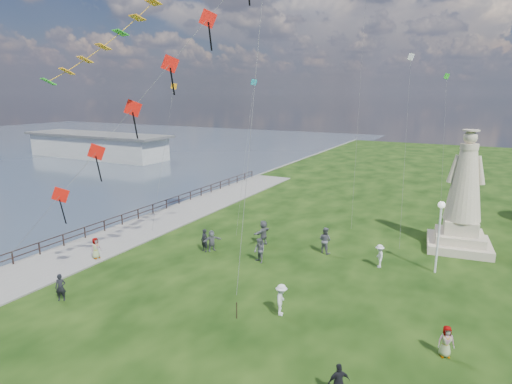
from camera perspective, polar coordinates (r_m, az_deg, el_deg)
The scene contains 17 objects.
waterfront at distance 36.60m, azimuth -19.49°, elevation -5.83°, with size 200.00×200.00×1.51m.
pier_pavilion at distance 84.71m, azimuth -20.41°, elevation 5.86°, with size 30.00×8.00×4.40m.
statue at distance 34.63m, azimuth 25.86°, elevation -1.61°, with size 4.80×4.80×8.81m.
lamppost at distance 29.32m, azimuth 23.32°, elevation -3.68°, with size 0.44×0.44×4.74m.
person_0 at distance 26.68m, azimuth -24.61°, elevation -11.50°, with size 0.57×0.37×1.55m, color black.
person_1 at distance 29.36m, azimuth 0.45°, elevation -7.81°, with size 0.83×0.51×1.71m, color #595960.
person_2 at distance 22.93m, azimuth 3.39°, elevation -14.15°, with size 1.10×0.57×1.70m, color silver.
person_3 at distance 17.84m, azimuth 10.97°, elevation -23.59°, with size 0.88×0.45×1.50m, color black.
person_4 at distance 21.50m, azimuth 24.01°, elevation -17.74°, with size 0.71×0.43×1.45m, color #595960.
person_5 at distance 31.65m, azimuth -5.92°, elevation -6.46°, with size 1.45×0.62×1.56m, color #595960.
person_6 at distance 31.53m, azimuth -6.90°, elevation -6.42°, with size 0.62×0.41×1.71m, color black.
person_7 at distance 31.39m, azimuth 9.19°, elevation -6.37°, with size 0.94×0.58×1.93m, color #595960.
person_8 at distance 29.77m, azimuth 16.13°, elevation -8.20°, with size 1.02×0.53×1.58m, color silver.
person_10 at distance 31.88m, azimuth -20.57°, elevation -7.18°, with size 0.73×0.45×1.49m, color #595960.
person_11 at distance 32.57m, azimuth 0.98°, elevation -5.46°, with size 1.80×0.78×1.94m, color #595960.
red_kite_train at distance 25.16m, azimuth -14.23°, elevation 12.63°, with size 12.37×9.35×18.23m.
small_kites at distance 37.81m, azimuth 14.02°, elevation 16.11°, with size 28.31×18.35×30.04m.
Camera 1 is at (10.65, -14.22, 11.35)m, focal length 30.00 mm.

